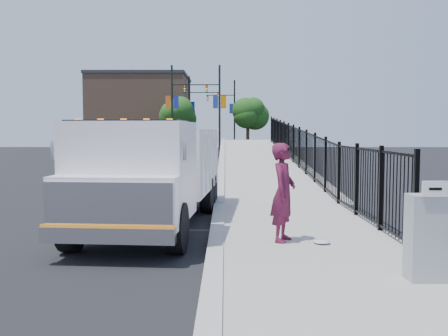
{
  "coord_description": "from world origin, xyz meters",
  "views": [
    {
      "loc": [
        0.19,
        -10.74,
        2.28
      ],
      "look_at": [
        0.15,
        2.0,
        1.33
      ],
      "focal_mm": 40.0,
      "sensor_mm": 36.0,
      "label": 1
    }
  ],
  "objects": [
    {
      "name": "light_pole_2",
      "position": [
        -3.33,
        42.01,
        4.36
      ],
      "size": [
        3.78,
        0.22,
        8.0
      ],
      "color": "black",
      "rests_on": "ground"
    },
    {
      "name": "utility_cabinet",
      "position": [
        3.1,
        -3.63,
        0.75
      ],
      "size": [
        0.55,
        0.4,
        1.25
      ],
      "primitive_type": "cube",
      "color": "gray",
      "rests_on": "sidewalk"
    },
    {
      "name": "worker",
      "position": [
        1.32,
        -1.07,
        1.08
      ],
      "size": [
        0.68,
        0.82,
        1.93
      ],
      "primitive_type": "imported",
      "rotation": [
        0.0,
        0.0,
        1.21
      ],
      "color": "#591630",
      "rests_on": "sidewalk"
    },
    {
      "name": "tree_0",
      "position": [
        -4.08,
        36.14,
        3.95
      ],
      "size": [
        2.72,
        2.72,
        5.36
      ],
      "color": "#382314",
      "rests_on": "ground"
    },
    {
      "name": "tree_1",
      "position": [
        2.49,
        40.9,
        3.95
      ],
      "size": [
        2.67,
        2.67,
        5.33
      ],
      "color": "#382314",
      "rests_on": "ground"
    },
    {
      "name": "curb",
      "position": [
        0.0,
        -2.0,
        0.08
      ],
      "size": [
        0.3,
        12.0,
        0.16
      ],
      "primitive_type": "cube",
      "color": "#ADAAA3",
      "rests_on": "ground"
    },
    {
      "name": "tree_2",
      "position": [
        -4.67,
        46.5,
        3.96
      ],
      "size": [
        2.83,
        2.83,
        5.42
      ],
      "color": "#382314",
      "rests_on": "ground"
    },
    {
      "name": "light_pole_1",
      "position": [
        -0.64,
        33.12,
        4.36
      ],
      "size": [
        3.77,
        0.22,
        8.0
      ],
      "color": "black",
      "rests_on": "ground"
    },
    {
      "name": "sidewalk",
      "position": [
        1.93,
        -2.0,
        0.06
      ],
      "size": [
        3.55,
        12.0,
        0.12
      ],
      "primitive_type": "cube",
      "color": "#9E998E",
      "rests_on": "ground"
    },
    {
      "name": "arrow_sign",
      "position": [
        3.1,
        -3.85,
        1.48
      ],
      "size": [
        0.35,
        0.04,
        0.22
      ],
      "primitive_type": "cube",
      "color": "white",
      "rests_on": "utility_cabinet"
    },
    {
      "name": "light_pole_0",
      "position": [
        -4.2,
        33.2,
        4.36
      ],
      "size": [
        3.77,
        0.22,
        8.0
      ],
      "color": "black",
      "rests_on": "ground"
    },
    {
      "name": "truck",
      "position": [
        -1.52,
        0.99,
        1.41
      ],
      "size": [
        2.92,
        7.49,
        2.51
      ],
      "rotation": [
        0.0,
        0.0,
        -0.08
      ],
      "color": "black",
      "rests_on": "ground"
    },
    {
      "name": "debris",
      "position": [
        2.04,
        -1.29,
        0.16
      ],
      "size": [
        0.33,
        0.33,
        0.08
      ],
      "primitive_type": "ellipsoid",
      "color": "silver",
      "rests_on": "sidewalk"
    },
    {
      "name": "building",
      "position": [
        -9.0,
        44.0,
        4.0
      ],
      "size": [
        10.0,
        10.0,
        8.0
      ],
      "primitive_type": "cube",
      "color": "#8C664C",
      "rests_on": "ground"
    },
    {
      "name": "ramp",
      "position": [
        2.12,
        16.0,
        0.0
      ],
      "size": [
        3.95,
        24.06,
        3.19
      ],
      "primitive_type": "cube",
      "rotation": [
        0.06,
        0.0,
        0.0
      ],
      "color": "#9E998E",
      "rests_on": "ground"
    },
    {
      "name": "ground",
      "position": [
        0.0,
        0.0,
        0.0
      ],
      "size": [
        120.0,
        120.0,
        0.0
      ],
      "primitive_type": "plane",
      "color": "black",
      "rests_on": "ground"
    },
    {
      "name": "iron_fence",
      "position": [
        3.55,
        12.0,
        0.9
      ],
      "size": [
        0.1,
        28.0,
        1.8
      ],
      "primitive_type": "cube",
      "color": "black",
      "rests_on": "ground"
    },
    {
      "name": "light_pole_3",
      "position": [
        0.89,
        45.95,
        4.36
      ],
      "size": [
        3.77,
        0.22,
        8.0
      ],
      "color": "black",
      "rests_on": "ground"
    }
  ]
}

